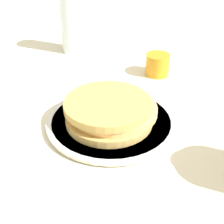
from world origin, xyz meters
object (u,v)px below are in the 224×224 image
(juice_glass, at_px, (157,65))
(water_bottle_near, at_px, (72,23))
(plate, at_px, (112,123))
(pancake_stack, at_px, (110,111))

(juice_glass, distance_m, water_bottle_near, 0.30)
(juice_glass, bearing_deg, plate, -47.32)
(juice_glass, relative_size, water_bottle_near, 0.34)
(pancake_stack, bearing_deg, water_bottle_near, 175.67)
(pancake_stack, bearing_deg, plate, 41.25)
(water_bottle_near, bearing_deg, plate, -3.93)
(pancake_stack, distance_m, water_bottle_near, 0.42)
(plate, bearing_deg, pancake_stack, -138.75)
(juice_glass, xyz_separation_m, water_bottle_near, (-0.24, -0.17, 0.06))
(pancake_stack, relative_size, juice_glass, 2.98)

